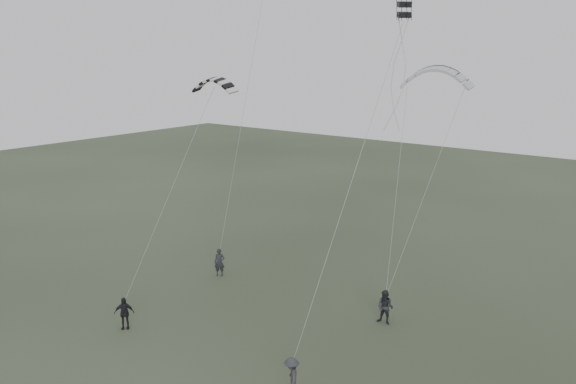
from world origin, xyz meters
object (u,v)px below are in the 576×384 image
Objects in this scene: flyer_right at (385,307)px; flyer_far at (292,377)px; kite_box at (404,10)px; kite_pale_large at (437,69)px; flyer_center at (124,313)px; flyer_left at (220,262)px; kite_striped at (214,79)px.

flyer_far is (-0.07, -8.75, -0.06)m from flyer_right.
kite_box is at bearing 127.38° from flyer_far.
flyer_right is at bearing -94.23° from kite_pale_large.
flyer_center is (-11.29, -9.25, -0.07)m from flyer_right.
flyer_center is 11.23m from flyer_far.
kite_box is at bearing -17.83° from flyer_center.
kite_box reaches higher than kite_pale_large.
kite_pale_large is at bearing 11.18° from flyer_center.
flyer_left reaches higher than flyer_far.
flyer_right is at bearing -32.12° from flyer_left.
flyer_center is at bearing -145.32° from flyer_right.
kite_box is (12.64, -0.73, 3.38)m from kite_striped.
kite_box is at bearing -63.55° from flyer_right.
flyer_far is at bearing -35.44° from kite_striped.
flyer_right is at bearing 141.55° from flyer_far.
kite_box reaches higher than kite_striped.
flyer_right is 2.90× the size of kite_box.
kite_box reaches higher than flyer_far.
flyer_left is 0.44× the size of kite_pale_large.
kite_pale_large is (-0.60, 15.57, 13.09)m from flyer_far.
flyer_right reaches higher than flyer_left.
kite_striped is 13.10m from kite_box.
flyer_far is at bearing -42.79° from flyer_center.
kite_striped is (0.20, 7.43, 12.49)m from flyer_center.
flyer_far is at bearing -95.12° from flyer_right.
kite_pale_large is at bearing 65.97° from kite_box.
flyer_left is 12.59m from kite_striped.
flyer_right is 0.64× the size of kite_striped.
flyer_center is 23.30m from kite_pale_large.
flyer_center is 21.48m from kite_box.
kite_pale_large is at bearing 144.21° from flyer_far.
flyer_left is 1.04× the size of flyer_far.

